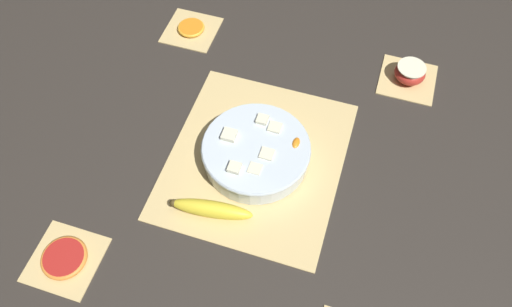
{
  "coord_description": "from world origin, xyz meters",
  "views": [
    {
      "loc": [
        -0.59,
        -0.19,
        0.99
      ],
      "look_at": [
        0.0,
        0.0,
        0.03
      ],
      "focal_mm": 35.0,
      "sensor_mm": 36.0,
      "label": 1
    }
  ],
  "objects_px": {
    "apple_half": "(410,73)",
    "grapefruit_slice": "(64,258)",
    "fruit_salad_bowl": "(256,151)",
    "whole_banana": "(211,209)",
    "orange_slice_whole": "(191,28)"
  },
  "relations": [
    {
      "from": "apple_half",
      "to": "grapefruit_slice",
      "type": "relative_size",
      "value": 0.82
    },
    {
      "from": "fruit_salad_bowl",
      "to": "apple_half",
      "type": "height_order",
      "value": "fruit_salad_bowl"
    },
    {
      "from": "whole_banana",
      "to": "grapefruit_slice",
      "type": "height_order",
      "value": "whole_banana"
    },
    {
      "from": "apple_half",
      "to": "grapefruit_slice",
      "type": "bearing_deg",
      "value": 139.48
    },
    {
      "from": "whole_banana",
      "to": "orange_slice_whole",
      "type": "xyz_separation_m",
      "value": [
        0.52,
        0.25,
        -0.01
      ]
    },
    {
      "from": "apple_half",
      "to": "whole_banana",
      "type": "bearing_deg",
      "value": 145.77
    },
    {
      "from": "apple_half",
      "to": "grapefruit_slice",
      "type": "height_order",
      "value": "apple_half"
    },
    {
      "from": "orange_slice_whole",
      "to": "whole_banana",
      "type": "bearing_deg",
      "value": -153.94
    },
    {
      "from": "fruit_salad_bowl",
      "to": "whole_banana",
      "type": "height_order",
      "value": "fruit_salad_bowl"
    },
    {
      "from": "orange_slice_whole",
      "to": "grapefruit_slice",
      "type": "bearing_deg",
      "value": 180.0
    },
    {
      "from": "whole_banana",
      "to": "orange_slice_whole",
      "type": "height_order",
      "value": "whole_banana"
    },
    {
      "from": "apple_half",
      "to": "grapefruit_slice",
      "type": "xyz_separation_m",
      "value": [
        -0.71,
        0.61,
        -0.02
      ]
    },
    {
      "from": "apple_half",
      "to": "orange_slice_whole",
      "type": "height_order",
      "value": "apple_half"
    },
    {
      "from": "whole_banana",
      "to": "apple_half",
      "type": "height_order",
      "value": "apple_half"
    },
    {
      "from": "apple_half",
      "to": "orange_slice_whole",
      "type": "distance_m",
      "value": 0.61
    }
  ]
}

